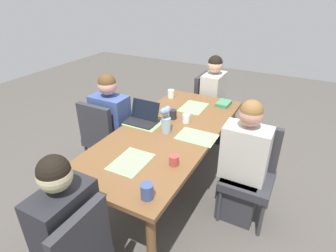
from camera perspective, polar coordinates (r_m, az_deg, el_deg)
name	(u,v)px	position (r m, az deg, el deg)	size (l,w,h in m)	color
ground_plane	(168,190)	(3.12, 0.00, -13.03)	(10.00, 10.00, 0.00)	#4C4742
dining_table	(168,137)	(2.73, 0.00, -2.35)	(2.10, 0.92, 0.74)	brown
chair_head_right_left_near	(208,103)	(3.99, 8.33, 4.74)	(0.44, 0.44, 0.90)	#2D2D33
person_head_right_left_near	(212,104)	(3.91, 9.08, 4.60)	(0.40, 0.36, 1.19)	#2D2D33
chair_near_left_mid	(251,169)	(2.70, 16.71, -8.39)	(0.44, 0.44, 0.90)	#2D2D33
person_near_left_mid	(243,169)	(2.63, 15.14, -8.47)	(0.36, 0.40, 1.19)	#2D2D33
chair_far_left_far	(104,135)	(3.20, -13.08, -1.78)	(0.44, 0.44, 0.90)	#2D2D33
person_far_left_far	(112,131)	(3.20, -11.46, -1.03)	(0.36, 0.40, 1.19)	#2D2D33
person_head_left_right_near	(70,242)	(2.05, -19.46, -21.66)	(0.40, 0.36, 1.19)	#2D2D33
flower_vase	(166,119)	(2.60, -0.45, 1.55)	(0.12, 0.09, 0.26)	#8EA8B7
placemat_head_right_left_near	(193,107)	(3.21, 5.18, 3.86)	(0.36, 0.26, 0.00)	#7FAD70
placemat_near_left_mid	(197,137)	(2.60, 5.96, -2.24)	(0.36, 0.26, 0.00)	#7FAD70
placemat_far_left_far	(143,123)	(2.84, -5.12, 0.61)	(0.36, 0.26, 0.00)	#7FAD70
placemat_head_left_right_near	(131,162)	(2.26, -7.65, -7.32)	(0.36, 0.26, 0.00)	#7FAD70
laptop_far_left_far	(143,118)	(2.85, -5.25, 1.62)	(0.22, 0.32, 0.21)	black
coffee_mug_near_left	(186,119)	(2.84, 3.75, 1.55)	(0.08, 0.08, 0.09)	white
coffee_mug_near_right	(171,94)	(3.46, 0.61, 6.67)	(0.08, 0.08, 0.10)	white
coffee_mug_centre_left	(174,160)	(2.19, 1.22, -7.06)	(0.08, 0.08, 0.08)	#AD3D38
coffee_mug_centre_right	(173,114)	(2.91, 1.04, 2.41)	(0.08, 0.08, 0.10)	#232328
coffee_mug_far_left	(147,191)	(1.89, -4.33, -13.27)	(0.09, 0.09, 0.11)	#33477A
book_red_cover	(224,104)	(3.31, 11.41, 4.57)	(0.20, 0.14, 0.04)	#3D7F56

